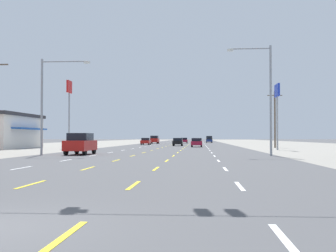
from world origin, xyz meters
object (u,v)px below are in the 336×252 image
object	(u,v)px
suv_far_left_nearest	(81,143)
sedan_center_turn_farther	(184,140)
pole_sign_left_row_1	(69,97)
streetlight_right_row_0	(266,92)
sedan_far_left_midfar	(146,141)
sedan_center_turn_mid	(178,142)
sedan_inner_right_near	(197,142)
streetlight_left_row_0	(47,98)
suv_far_right_distant_a	(209,139)
sedan_far_right_farthest	(209,140)
pole_sign_right_row_1	(277,99)
suv_far_left_far	(155,139)

from	to	relation	value
suv_far_left_nearest	sedan_center_turn_farther	xyz separation A→B (m)	(7.10, 73.47, -0.27)
pole_sign_left_row_1	streetlight_right_row_0	xyz separation A→B (m)	(24.83, -24.14, -1.98)
sedan_far_left_midfar	pole_sign_left_row_1	world-z (taller)	pole_sign_left_row_1
suv_far_left_nearest	sedan_center_turn_mid	size ratio (longest dim) A/B	1.09
sedan_inner_right_near	sedan_center_turn_farther	xyz separation A→B (m)	(-3.47, 41.85, 0.00)
suv_far_left_nearest	sedan_inner_right_near	size ratio (longest dim) A/B	1.09
sedan_inner_right_near	streetlight_left_row_0	size ratio (longest dim) A/B	0.52
sedan_center_turn_mid	suv_far_right_distant_a	xyz separation A→B (m)	(7.19, 57.14, 0.27)
suv_far_left_nearest	sedan_far_right_farthest	world-z (taller)	suv_far_left_nearest
sedan_center_turn_mid	pole_sign_right_row_1	size ratio (longest dim) A/B	0.54
sedan_far_left_midfar	pole_sign_left_row_1	distance (m)	30.04
pole_sign_right_row_1	suv_far_right_distant_a	bearing A→B (deg)	94.57
sedan_center_turn_mid	streetlight_right_row_0	world-z (taller)	streetlight_right_row_0
sedan_inner_right_near	streetlight_right_row_0	bearing A→B (deg)	-79.39
suv_far_left_nearest	sedan_far_right_farthest	bearing A→B (deg)	80.73
sedan_far_right_farthest	suv_far_right_distant_a	bearing A→B (deg)	88.60
streetlight_left_row_0	suv_far_left_far	bearing A→B (deg)	87.91
sedan_center_turn_mid	suv_far_right_distant_a	size ratio (longest dim) A/B	0.92
suv_far_left_nearest	sedan_center_turn_farther	size ratio (longest dim) A/B	1.09
pole_sign_left_row_1	pole_sign_right_row_1	xyz separation A→B (m)	(28.85, -6.94, -1.03)
suv_far_left_nearest	sedan_inner_right_near	world-z (taller)	suv_far_left_nearest
suv_far_left_far	pole_sign_left_row_1	distance (m)	46.36
pole_sign_left_row_1	suv_far_right_distant_a	bearing A→B (deg)	73.46
pole_sign_right_row_1	streetlight_right_row_0	bearing A→B (deg)	-103.14
sedan_center_turn_farther	pole_sign_right_row_1	size ratio (longest dim) A/B	0.54
suv_far_left_far	sedan_far_right_farthest	distance (m)	22.45
sedan_far_left_midfar	pole_sign_right_row_1	distance (m)	41.33
suv_far_right_distant_a	pole_sign_right_row_1	bearing A→B (deg)	-85.43
suv_far_left_far	sedan_inner_right_near	bearing A→B (deg)	-73.59
sedan_far_left_midfar	sedan_far_right_farthest	xyz separation A→B (m)	(14.14, 34.52, 0.00)
sedan_far_left_midfar	pole_sign_left_row_1	bearing A→B (deg)	-105.56
sedan_inner_right_near	pole_sign_right_row_1	distance (m)	19.74
suv_far_left_nearest	suv_far_right_distant_a	size ratio (longest dim) A/B	1.00
suv_far_left_nearest	sedan_far_right_farthest	distance (m)	86.53
sedan_far_left_midfar	suv_far_left_far	size ratio (longest dim) A/B	0.92
suv_far_left_nearest	streetlight_right_row_0	distance (m)	17.42
suv_far_left_nearest	suv_far_left_far	bearing A→B (deg)	90.09
sedan_far_left_midfar	streetlight_left_row_0	distance (m)	52.58
sedan_far_right_farthest	pole_sign_left_row_1	xyz separation A→B (m)	(-22.00, -62.73, 6.74)
pole_sign_right_row_1	suv_far_left_far	bearing A→B (deg)	111.83
sedan_far_right_farthest	streetlight_right_row_0	xyz separation A→B (m)	(2.84, -86.87, 4.76)
sedan_center_turn_mid	streetlight_left_row_0	world-z (taller)	streetlight_left_row_0
sedan_center_turn_mid	streetlight_right_row_0	size ratio (longest dim) A/B	0.47
suv_far_left_nearest	sedan_inner_right_near	distance (m)	33.35
streetlight_right_row_0	pole_sign_right_row_1	bearing A→B (deg)	76.86
pole_sign_left_row_1	streetlight_left_row_0	world-z (taller)	pole_sign_left_row_1
sedan_far_left_midfar	sedan_center_turn_farther	world-z (taller)	same
sedan_inner_right_near	sedan_center_turn_farther	world-z (taller)	same
suv_far_left_nearest	streetlight_left_row_0	world-z (taller)	streetlight_left_row_0
suv_far_left_far	streetlight_right_row_0	size ratio (longest dim) A/B	0.51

